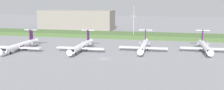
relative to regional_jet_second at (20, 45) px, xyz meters
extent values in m
plane|color=gray|center=(43.34, 21.42, -2.54)|extent=(500.00, 500.00, 0.00)
cube|color=#4C6B38|center=(43.34, 54.81, -1.29)|extent=(320.00, 20.00, 2.49)
cylinder|color=white|center=(0.00, -0.59, -0.09)|extent=(2.70, 24.00, 2.70)
cone|color=white|center=(0.00, -14.09, -0.09)|extent=(2.70, 3.00, 2.70)
cone|color=white|center=(0.00, 13.41, -0.09)|extent=(2.30, 4.00, 2.29)
cube|color=black|center=(0.00, -12.19, 0.39)|extent=(2.03, 1.80, 0.90)
cylinder|color=#591E66|center=(0.00, -0.59, -0.24)|extent=(2.76, 3.60, 2.76)
cube|color=white|center=(-5.91, -1.59, -0.69)|extent=(11.00, 3.20, 0.36)
cube|color=white|center=(5.91, -1.59, -0.69)|extent=(11.00, 3.20, 0.36)
cube|color=#591E66|center=(0.00, 10.41, 3.86)|extent=(0.36, 3.20, 5.20)
cube|color=white|center=(0.00, 10.71, 6.26)|extent=(6.80, 1.80, 0.24)
cylinder|color=gray|center=(-2.25, 8.61, 0.11)|extent=(1.50, 3.40, 1.50)
cylinder|color=gray|center=(2.25, 8.61, 0.11)|extent=(1.50, 3.40, 1.50)
cylinder|color=gray|center=(0.00, -8.03, -1.54)|extent=(0.20, 0.20, 0.65)
cylinder|color=black|center=(0.00, -8.03, -2.09)|extent=(0.30, 0.90, 0.90)
cylinder|color=black|center=(-1.90, 1.81, -2.09)|extent=(0.35, 0.90, 0.90)
cylinder|color=black|center=(1.90, 1.81, -2.09)|extent=(0.35, 0.90, 0.90)
cylinder|color=white|center=(29.25, 3.97, -0.09)|extent=(2.70, 24.00, 2.70)
cone|color=white|center=(29.25, -9.53, -0.09)|extent=(2.70, 3.00, 2.70)
cone|color=white|center=(29.25, 17.97, -0.09)|extent=(2.30, 4.00, 2.29)
cube|color=black|center=(29.25, -7.63, 0.39)|extent=(2.02, 1.80, 0.90)
cylinder|color=#591E66|center=(29.25, 3.97, -0.24)|extent=(2.76, 3.60, 2.76)
cube|color=white|center=(23.35, 2.97, -0.69)|extent=(11.00, 3.20, 0.36)
cube|color=white|center=(35.16, 2.97, -0.69)|extent=(11.00, 3.20, 0.36)
cube|color=#591E66|center=(29.25, 14.97, 3.86)|extent=(0.36, 3.20, 5.20)
cube|color=white|center=(29.25, 15.27, 6.26)|extent=(6.80, 1.80, 0.24)
cylinder|color=gray|center=(27.00, 13.17, 0.11)|extent=(1.50, 3.40, 1.50)
cylinder|color=gray|center=(31.50, 13.17, 0.11)|extent=(1.50, 3.40, 1.50)
cylinder|color=gray|center=(29.25, -3.47, -1.54)|extent=(0.20, 0.20, 0.65)
cylinder|color=black|center=(29.25, -3.47, -2.09)|extent=(0.30, 0.90, 0.90)
cylinder|color=black|center=(27.35, 6.37, -2.09)|extent=(0.35, 0.90, 0.90)
cylinder|color=black|center=(31.15, 6.37, -2.09)|extent=(0.35, 0.90, 0.90)
cylinder|color=white|center=(57.78, 11.12, -0.09)|extent=(2.70, 24.00, 2.70)
cone|color=white|center=(57.78, -2.38, -0.09)|extent=(2.70, 3.00, 2.70)
cone|color=white|center=(57.78, 25.12, -0.09)|extent=(2.30, 4.00, 2.29)
cube|color=black|center=(57.78, -0.48, 0.39)|extent=(2.02, 1.80, 0.90)
cylinder|color=#591E66|center=(57.78, 11.12, -0.24)|extent=(2.76, 3.60, 2.76)
cube|color=white|center=(51.87, 10.12, -0.69)|extent=(11.00, 3.20, 0.36)
cube|color=white|center=(63.68, 10.12, -0.69)|extent=(11.00, 3.20, 0.36)
cube|color=#591E66|center=(57.78, 22.12, 3.86)|extent=(0.36, 3.20, 5.20)
cube|color=white|center=(57.78, 22.42, 6.26)|extent=(6.80, 1.80, 0.24)
cylinder|color=gray|center=(55.53, 20.32, 0.11)|extent=(1.50, 3.40, 1.50)
cylinder|color=gray|center=(60.03, 20.32, 0.11)|extent=(1.50, 3.40, 1.50)
cylinder|color=gray|center=(57.78, 3.68, -1.54)|extent=(0.20, 0.20, 0.65)
cylinder|color=black|center=(57.78, 3.68, -2.09)|extent=(0.30, 0.90, 0.90)
cylinder|color=black|center=(55.88, 13.52, -2.09)|extent=(0.35, 0.90, 0.90)
cylinder|color=black|center=(59.68, 13.52, -2.09)|extent=(0.35, 0.90, 0.90)
cylinder|color=white|center=(86.22, 15.22, -0.09)|extent=(2.70, 24.00, 2.70)
cone|color=white|center=(86.22, 1.72, -0.09)|extent=(2.70, 3.00, 2.70)
cone|color=white|center=(86.22, 29.22, -0.09)|extent=(2.30, 4.00, 2.29)
cube|color=black|center=(86.22, 3.62, 0.39)|extent=(2.03, 1.80, 0.90)
cylinder|color=#591E66|center=(86.22, 15.22, -0.24)|extent=(2.76, 3.60, 2.76)
cube|color=white|center=(80.31, 14.22, -0.69)|extent=(11.00, 3.20, 0.36)
cube|color=white|center=(92.12, 14.22, -0.69)|extent=(11.00, 3.20, 0.36)
cube|color=#591E66|center=(86.22, 26.22, 3.86)|extent=(0.36, 3.20, 5.20)
cube|color=white|center=(86.22, 26.52, 6.26)|extent=(6.80, 1.80, 0.24)
cylinder|color=gray|center=(83.97, 24.42, 0.11)|extent=(1.50, 3.40, 1.50)
cylinder|color=gray|center=(88.47, 24.42, 0.11)|extent=(1.50, 3.40, 1.50)
cylinder|color=gray|center=(86.22, 7.78, -1.54)|extent=(0.20, 0.20, 0.65)
cylinder|color=black|center=(86.22, 7.78, -2.09)|extent=(0.30, 0.90, 0.90)
cylinder|color=black|center=(84.32, 17.62, -2.09)|extent=(0.35, 0.90, 0.90)
cylinder|color=black|center=(88.12, 17.62, -2.09)|extent=(0.35, 0.90, 0.90)
cylinder|color=#B2B2B7|center=(48.07, 51.07, 4.26)|extent=(0.50, 0.50, 13.58)
cylinder|color=#B2B2B7|center=(48.07, 51.07, 14.71)|extent=(0.28, 0.28, 7.31)
cube|color=#B2B2B7|center=(48.07, 51.07, 11.45)|extent=(4.40, 0.20, 0.20)
sphere|color=red|center=(48.07, 51.07, 18.61)|extent=(0.50, 0.50, 0.50)
cube|color=gray|center=(-2.73, 87.76, 5.35)|extent=(59.12, 20.96, 15.76)
camera|label=1|loc=(67.61, -107.50, 21.43)|focal=40.64mm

